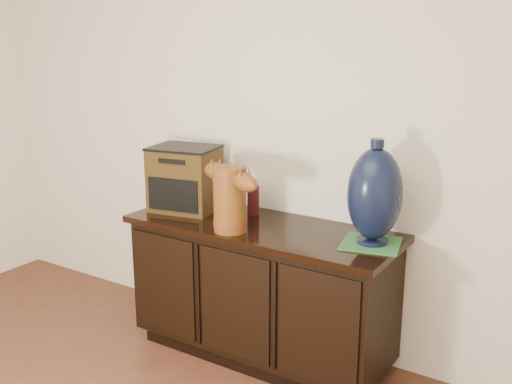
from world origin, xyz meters
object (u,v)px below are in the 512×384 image
Objects in this scene: spray_can at (253,197)px; lamp_base at (375,195)px; terracotta_vessel at (230,195)px; tv_radio at (185,178)px; sideboard at (261,290)px.

lamp_base is at bearing -8.46° from spray_can.
terracotta_vessel is 0.33m from spray_can.
lamp_base reaches higher than tv_radio.
sideboard is 0.86m from lamp_base.
terracotta_vessel is 0.72m from lamp_base.
sideboard is at bearing -12.17° from tv_radio.
tv_radio is 0.82× the size of lamp_base.
lamp_base is at bearing 3.03° from sideboard.
tv_radio is 2.10× the size of spray_can.
terracotta_vessel is at bearing -33.07° from tv_radio.
sideboard is 0.51m from spray_can.
sideboard is at bearing -44.83° from spray_can.
terracotta_vessel is (-0.08, -0.17, 0.56)m from sideboard.
tv_radio reaches higher than terracotta_vessel.
spray_can reaches higher than sideboard.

